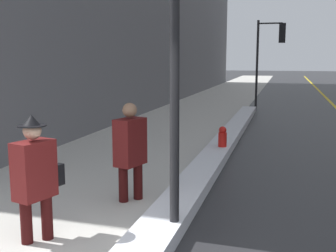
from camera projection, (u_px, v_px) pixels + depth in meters
sidewalk_slab at (200, 110)px, 18.80m from camera, size 4.00×80.00×0.01m
snow_bank_curb at (221, 147)px, 10.47m from camera, size 0.58×16.75×0.21m
lamp_post at (175, 18)px, 5.01m from camera, size 0.28×0.28×4.56m
traffic_light_near at (272, 44)px, 19.72m from camera, size 1.31×0.32×4.06m
pedestrian_with_shoulder_bag at (35, 174)px, 5.16m from camera, size 0.42×0.73×1.61m
pedestrian_in_glasses at (130, 147)px, 6.68m from camera, size 0.43×0.58×1.60m
fire_hydrant at (222, 141)px, 9.96m from camera, size 0.20×0.20×0.70m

